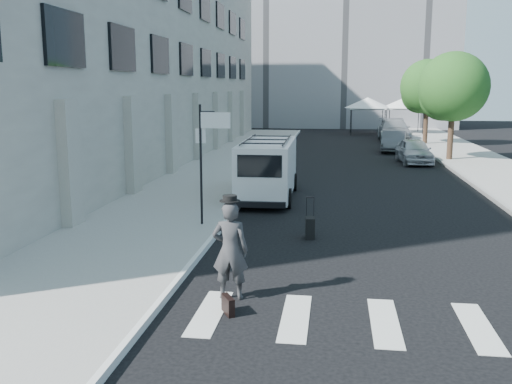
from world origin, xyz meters
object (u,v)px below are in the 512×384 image
(cargo_van, at_px, (268,168))
(parked_car_c, at_px, (394,130))
(businessman, at_px, (230,250))
(briefcase, at_px, (228,305))
(parked_car_b, at_px, (394,141))
(suitcase, at_px, (310,228))
(parked_car_a, at_px, (414,151))

(cargo_van, height_order, parked_car_c, cargo_van)
(businessman, xyz_separation_m, briefcase, (0.10, -0.80, -0.81))
(parked_car_b, bearing_deg, businessman, -94.63)
(briefcase, bearing_deg, parked_car_b, 49.19)
(cargo_van, bearing_deg, suitcase, -72.79)
(cargo_van, distance_m, parked_car_b, 17.57)
(suitcase, bearing_deg, parked_car_c, 75.56)
(businessman, distance_m, parked_car_b, 27.49)
(parked_car_a, bearing_deg, parked_car_c, 85.35)
(parked_car_a, height_order, parked_car_c, parked_car_c)
(suitcase, relative_size, parked_car_c, 0.20)
(suitcase, distance_m, parked_car_b, 22.54)
(cargo_van, bearing_deg, briefcase, -87.82)
(businessman, bearing_deg, cargo_van, -88.18)
(cargo_van, bearing_deg, parked_car_a, 57.07)
(parked_car_c, bearing_deg, parked_car_b, -95.18)
(businessman, relative_size, parked_car_c, 0.35)
(parked_car_c, bearing_deg, suitcase, -99.36)
(suitcase, bearing_deg, parked_car_a, 68.71)
(cargo_van, relative_size, parked_car_b, 1.40)
(briefcase, relative_size, parked_car_a, 0.11)
(briefcase, relative_size, parked_car_c, 0.08)
(businessman, relative_size, cargo_van, 0.35)
(briefcase, xyz_separation_m, parked_car_c, (6.39, 35.19, 0.65))
(suitcase, height_order, parked_car_c, parked_car_c)
(cargo_van, bearing_deg, businessman, -88.13)
(parked_car_b, height_order, parked_car_c, parked_car_c)
(parked_car_a, bearing_deg, businessman, -110.29)
(parked_car_a, distance_m, parked_car_b, 5.67)
(parked_car_b, xyz_separation_m, parked_car_c, (0.74, 7.52, 0.15))
(parked_car_a, bearing_deg, suitcase, -110.45)
(businessman, bearing_deg, briefcase, 96.17)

